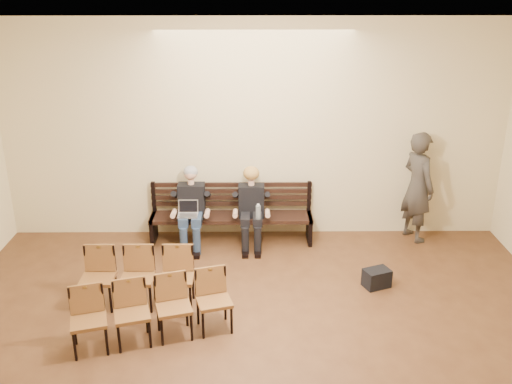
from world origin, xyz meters
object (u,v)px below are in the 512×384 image
(laptop, at_px, (188,217))
(chair_row_front, at_px, (137,279))
(bag, at_px, (377,278))
(passerby, at_px, (419,179))
(chair_row_back, at_px, (153,311))
(water_bottle, at_px, (258,219))
(bench, at_px, (231,228))
(seated_man, at_px, (191,209))
(seated_woman, at_px, (251,211))

(laptop, height_order, chair_row_front, chair_row_front)
(bag, bearing_deg, passerby, 59.36)
(chair_row_front, height_order, chair_row_back, chair_row_front)
(water_bottle, height_order, chair_row_back, chair_row_back)
(bench, relative_size, seated_man, 2.09)
(seated_woman, xyz_separation_m, water_bottle, (0.10, -0.30, -0.01))
(seated_woman, height_order, chair_row_back, seated_woman)
(seated_woman, bearing_deg, chair_row_front, -129.32)
(seated_man, relative_size, seated_woman, 1.07)
(bag, relative_size, chair_row_back, 0.19)
(seated_man, bearing_deg, bag, -26.52)
(seated_man, xyz_separation_m, chair_row_back, (-0.21, -2.53, -0.24))
(laptop, bearing_deg, bag, -27.91)
(chair_row_front, relative_size, chair_row_back, 0.77)
(seated_woman, relative_size, chair_row_front, 0.81)
(water_bottle, relative_size, bag, 0.71)
(bench, height_order, passerby, passerby)
(bag, height_order, chair_row_back, chair_row_back)
(bench, distance_m, passerby, 3.09)
(bag, height_order, passerby, passerby)
(bag, bearing_deg, bench, 144.72)
(water_bottle, bearing_deg, seated_woman, 109.06)
(chair_row_front, bearing_deg, bag, 8.23)
(bench, relative_size, bag, 7.39)
(chair_row_back, bearing_deg, seated_woman, 49.38)
(seated_woman, distance_m, passerby, 2.70)
(bench, distance_m, laptop, 0.81)
(chair_row_back, bearing_deg, laptop, 69.72)
(seated_woman, distance_m, chair_row_back, 2.79)
(chair_row_back, bearing_deg, chair_row_front, 97.43)
(seated_man, relative_size, chair_row_back, 0.67)
(passerby, bearing_deg, seated_woman, 71.08)
(laptop, bearing_deg, water_bottle, -10.48)
(water_bottle, relative_size, chair_row_back, 0.13)
(water_bottle, height_order, chair_row_front, chair_row_front)
(seated_woman, distance_m, chair_row_front, 2.33)
(bench, relative_size, chair_row_back, 1.40)
(seated_woman, relative_size, chair_row_back, 0.63)
(bag, bearing_deg, seated_man, 153.48)
(chair_row_front, bearing_deg, seated_woman, 50.74)
(passerby, bearing_deg, bench, 68.29)
(seated_woman, bearing_deg, laptop, -168.55)
(seated_man, bearing_deg, chair_row_back, -94.77)
(water_bottle, height_order, bag, water_bottle)
(laptop, distance_m, water_bottle, 1.09)
(seated_man, height_order, laptop, seated_man)
(bench, height_order, bag, bench)
(bench, xyz_separation_m, water_bottle, (0.43, -0.42, 0.35))
(bench, bearing_deg, chair_row_back, -107.44)
(seated_woman, relative_size, passerby, 0.56)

